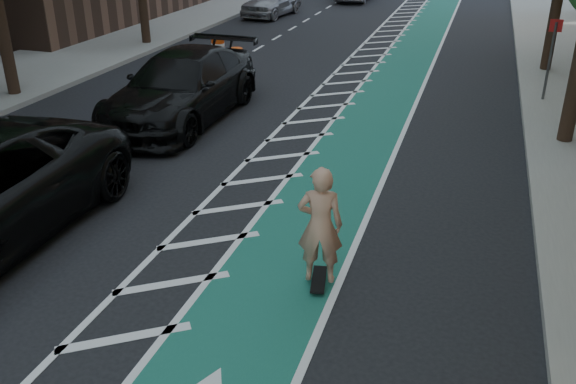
% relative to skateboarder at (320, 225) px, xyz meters
% --- Properties ---
extents(ground, '(120.00, 120.00, 0.00)m').
position_rel_skateboarder_xyz_m(ground, '(-3.70, -0.69, -1.05)').
color(ground, black).
rests_on(ground, ground).
extents(bike_lane, '(2.00, 90.00, 0.01)m').
position_rel_skateboarder_xyz_m(bike_lane, '(-0.70, 9.31, -1.04)').
color(bike_lane, '#185645').
rests_on(bike_lane, ground).
extents(buffer_strip, '(1.40, 90.00, 0.01)m').
position_rel_skateboarder_xyz_m(buffer_strip, '(-2.20, 9.31, -1.04)').
color(buffer_strip, silver).
rests_on(buffer_strip, ground).
extents(sidewalk_left, '(5.00, 90.00, 0.15)m').
position_rel_skateboarder_xyz_m(sidewalk_left, '(-13.20, 9.31, -0.97)').
color(sidewalk_left, gray).
rests_on(sidewalk_left, ground).
extents(curb_right, '(0.12, 90.00, 0.16)m').
position_rel_skateboarder_xyz_m(curb_right, '(3.35, 9.31, -0.97)').
color(curb_right, gray).
rests_on(curb_right, ground).
extents(curb_left, '(0.12, 90.00, 0.16)m').
position_rel_skateboarder_xyz_m(curb_left, '(-10.75, 9.31, -0.97)').
color(curb_left, gray).
rests_on(curb_left, ground).
extents(sign_post, '(0.35, 0.08, 2.47)m').
position_rel_skateboarder_xyz_m(sign_post, '(3.90, 11.31, 0.30)').
color(sign_post, '#4C4C4C').
rests_on(sign_post, ground).
extents(skateboard, '(0.35, 0.78, 0.10)m').
position_rel_skateboarder_xyz_m(skateboard, '(0.00, 0.00, -0.96)').
color(skateboard, black).
rests_on(skateboard, ground).
extents(skateboarder, '(0.76, 0.57, 1.89)m').
position_rel_skateboarder_xyz_m(skateboarder, '(0.00, 0.00, 0.00)').
color(skateboarder, tan).
rests_on(skateboarder, skateboard).
extents(suv_far, '(2.58, 6.28, 1.82)m').
position_rel_skateboarder_xyz_m(suv_far, '(-5.69, 6.81, -0.14)').
color(suv_far, black).
rests_on(suv_far, ground).
extents(car_silver, '(2.37, 4.81, 1.58)m').
position_rel_skateboarder_xyz_m(car_silver, '(-9.03, 24.09, -0.26)').
color(car_silver, '#99989D').
rests_on(car_silver, ground).
extents(barrel_a, '(0.70, 0.70, 0.95)m').
position_rel_skateboarder_xyz_m(barrel_a, '(-5.90, 7.30, -0.60)').
color(barrel_a, orange).
rests_on(barrel_a, ground).
extents(barrel_b, '(0.60, 0.60, 0.82)m').
position_rel_skateboarder_xyz_m(barrel_b, '(-6.32, 12.27, -0.66)').
color(barrel_b, '#E1470B').
rests_on(barrel_b, ground).
extents(barrel_c, '(0.64, 0.64, 0.87)m').
position_rel_skateboarder_xyz_m(barrel_c, '(-7.70, 13.81, -0.63)').
color(barrel_c, '#D6400B').
rests_on(barrel_c, ground).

